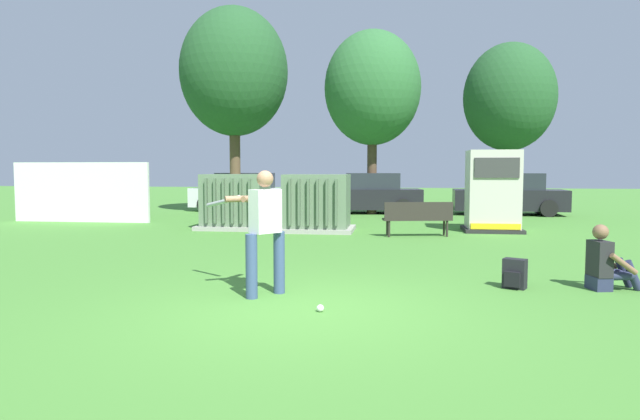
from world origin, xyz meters
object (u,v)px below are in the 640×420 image
Objects in this scene: batter at (263,226)px; backpack at (514,274)px; seated_spectator at (606,264)px; transformer_west at (236,202)px; sports_ball at (320,308)px; generator_enclosure at (493,191)px; parked_car_leftmost at (243,193)px; parked_car_right_of_center at (510,195)px; parked_car_left_of_center at (369,195)px; transformer_mid_west at (317,204)px; park_bench at (418,216)px.

batter is 3.95× the size of backpack.
backpack is (-1.30, -0.11, -0.16)m from seated_spectator.
transformer_west is 23.33× the size of sports_ball.
sports_ball is (-3.58, -9.54, -1.09)m from generator_enclosure.
parked_car_leftmost is 1.03× the size of parked_car_right_of_center.
parked_car_right_of_center is (5.48, 0.01, 0.00)m from parked_car_left_of_center.
parked_car_leftmost is at bearing 119.97° from backpack.
seated_spectator is at bearing -53.08° from transformer_mid_west.
transformer_mid_west reaches higher than sports_ball.
transformer_west is at bearing 172.65° from transformer_mid_west.
parked_car_left_of_center reaches higher than seated_spectator.
generator_enclosure is (4.94, 0.63, 0.35)m from transformer_mid_west.
batter is at bearing -92.67° from parked_car_left_of_center.
transformer_west is at bearing -119.25° from parked_car_left_of_center.
transformer_mid_west is 23.33× the size of sports_ball.
sports_ball is 0.02× the size of parked_car_right_of_center.
parked_car_left_of_center is at bearing 121.71° from generator_enclosure.
backpack is at bearing -60.80° from transformer_mid_west.
seated_spectator reaches higher than sports_ball.
transformer_west and transformer_mid_west have the same top height.
parked_car_right_of_center is at bearing 45.86° from transformer_mid_west.
sports_ball is 0.02× the size of parked_car_leftmost.
sports_ball is 0.20× the size of backpack.
seated_spectator is 0.22× the size of parked_car_leftmost.
backpack is at bearing -78.38° from parked_car_left_of_center.
transformer_mid_west is at bearing -7.35° from transformer_west.
seated_spectator is (0.37, -7.70, -0.76)m from generator_enclosure.
parked_car_left_of_center is at bearing 87.33° from batter.
park_bench is (5.30, -1.26, -0.25)m from transformer_west.
parked_car_left_of_center is at bearing 101.62° from backpack.
transformer_west is 7.45m from generator_enclosure.
generator_enclosure is 7.26m from parked_car_left_of_center.
parked_car_leftmost is at bearing 109.21° from sports_ball.
transformer_mid_west is at bearing -59.27° from parked_car_leftmost.
generator_enclosure is 11.22m from parked_car_leftmost.
batter is 16.14m from parked_car_right_of_center.
backpack is 14.27m from parked_car_left_of_center.
seated_spectator is (3.95, 1.84, 0.33)m from sports_ball.
transformer_mid_west is at bearing 161.53° from park_bench.
transformer_mid_west is 5.00m from generator_enclosure.
parked_car_left_of_center and parked_car_right_of_center have the same top height.
transformer_west is at bearing 130.95° from backpack.
seated_spectator is 0.22× the size of parked_car_left_of_center.
transformer_mid_west is 0.48× the size of parked_car_left_of_center.
batter is 0.40× the size of parked_car_left_of_center.
seated_spectator is at bearing -73.24° from parked_car_left_of_center.
sports_ball is 0.02× the size of parked_car_left_of_center.
park_bench is at bearing 71.73° from batter.
transformer_mid_west reaches higher than park_bench.
parked_car_right_of_center is (10.83, -0.29, 0.00)m from parked_car_leftmost.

